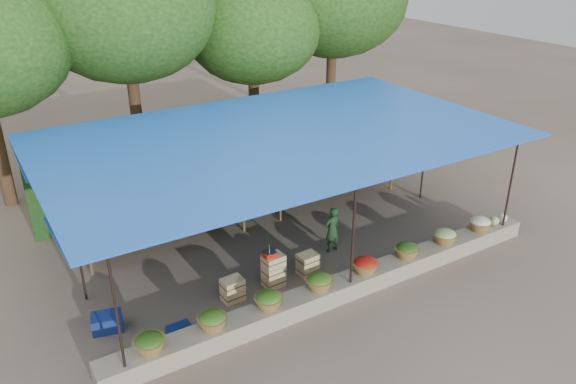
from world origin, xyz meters
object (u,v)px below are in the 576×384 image
blue_crate_front (180,332)px  weighing_scale (269,254)px  crate_counter (272,274)px  blue_crate_back (107,322)px  vendor_seated (332,229)px

blue_crate_front → weighing_scale: bearing=12.4°
crate_counter → weighing_scale: bearing=180.0°
crate_counter → blue_crate_back: (-3.51, 0.40, -0.14)m
crate_counter → blue_crate_back: size_ratio=4.14×
crate_counter → vendor_seated: vendor_seated is taller
blue_crate_front → blue_crate_back: blue_crate_back is taller
weighing_scale → blue_crate_front: size_ratio=0.66×
weighing_scale → crate_counter: bearing=-0.0°
weighing_scale → blue_crate_front: 2.50m
vendor_seated → blue_crate_front: (-4.38, -1.13, -0.45)m
blue_crate_front → vendor_seated: bearing=12.8°
blue_crate_back → weighing_scale: bearing=7.9°
vendor_seated → blue_crate_back: 5.51m
vendor_seated → blue_crate_back: bearing=-3.2°
weighing_scale → blue_crate_front: weighing_scale is taller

